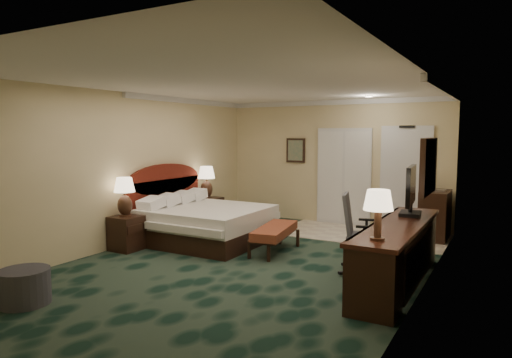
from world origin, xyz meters
The scene contains 24 objects.
floor centered at (0.00, 0.00, 0.00)m, with size 5.00×7.50×0.00m, color black.
ceiling centered at (0.00, 0.00, 2.70)m, with size 5.00×7.50×0.00m, color silver.
wall_back centered at (0.00, 3.75, 1.35)m, with size 5.00×0.00×2.70m, color #C3B383.
wall_left centered at (-2.50, 0.00, 1.35)m, with size 0.00×7.50×2.70m, color #C3B383.
wall_right centered at (2.50, 0.00, 1.35)m, with size 0.00×7.50×2.70m, color #C3B383.
crown_molding centered at (0.00, 0.00, 2.65)m, with size 5.00×7.50×0.10m, color silver, non-canonical shape.
tile_patch centered at (0.90, 2.90, 0.01)m, with size 3.20×1.70×0.01m, color #BFB1A0.
headboard centered at (-2.44, 1.00, 0.70)m, with size 0.12×2.00×1.40m, color #48120A, non-canonical shape.
entry_door centered at (1.55, 3.72, 1.05)m, with size 1.02×0.06×2.18m, color silver.
closet_doors centered at (0.25, 3.71, 1.05)m, with size 1.20×0.06×2.10m, color silver.
wall_art centered at (-0.90, 3.71, 1.60)m, with size 0.45×0.06×0.55m, color #4A6F5D.
wall_mirror centered at (2.46, 0.60, 1.55)m, with size 0.05×0.95×0.75m, color white.
bed centered at (-1.39, 0.92, 0.32)m, with size 2.03×1.88×0.64m, color silver.
nightstand_near centered at (-2.25, -0.21, 0.29)m, with size 0.47×0.54×0.58m, color black.
nightstand_far centered at (-2.24, 2.13, 0.30)m, with size 0.49×0.56×0.61m, color black.
lamp_near centered at (-2.27, -0.23, 0.92)m, with size 0.35×0.35×0.66m, color black, non-canonical shape.
lamp_far centered at (-2.23, 2.08, 0.95)m, with size 0.36×0.36×0.68m, color black, non-canonical shape.
bed_bench centered at (0.03, 0.87, 0.22)m, with size 0.45×1.30×0.44m, color maroon.
ottoman centered at (-1.45, -2.64, 0.21)m, with size 0.58×0.58×0.41m, color #2F2E33.
desk centered at (2.18, 0.21, 0.41)m, with size 0.61×2.83×0.82m, color black.
tv centered at (2.19, 0.90, 1.17)m, with size 0.08×0.91×0.71m, color black.
desk_lamp centered at (2.18, -0.85, 1.10)m, with size 0.33×0.33×0.57m, color black, non-canonical shape.
desk_chair centered at (1.67, 0.47, 0.57)m, with size 0.66×0.62×1.14m, color #525256, non-canonical shape.
minibar centered at (2.21, 3.20, 0.46)m, with size 0.48×0.87×0.92m, color black.
Camera 1 is at (3.44, -5.80, 1.99)m, focal length 32.00 mm.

